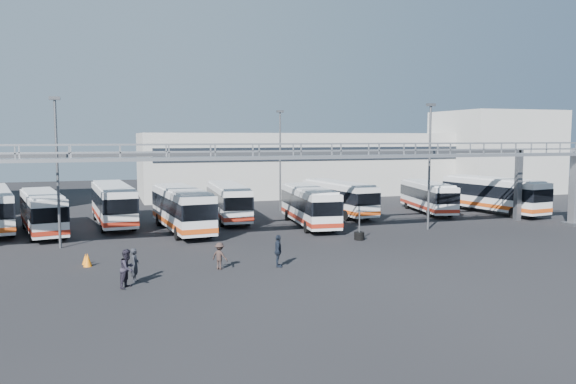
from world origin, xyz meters
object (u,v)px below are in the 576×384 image
object	(u,v)px
bus_6	(338,197)
bus_3	(182,208)
cone_right	(86,259)
light_pole_back	(280,155)
pedestrian_a	(135,265)
tire_stack	(359,235)
bus_8	(428,196)
bus_2	(113,203)
light_pole_mid	(430,159)
pedestrian_d	(278,251)
bus_4	(228,200)
pedestrian_c	(220,256)
bus_1	(43,211)
bus_5	(309,205)
pedestrian_b	(127,268)
cone_left	(88,260)
light_pole_left	(57,164)
bus_9	(493,194)

from	to	relation	value
bus_6	bus_3	bearing A→B (deg)	-169.83
cone_right	bus_3	bearing A→B (deg)	54.96
light_pole_back	pedestrian_a	size ratio (longest dim) A/B	5.78
tire_stack	light_pole_back	bearing A→B (deg)	92.19
light_pole_back	bus_8	distance (m)	15.35
bus_2	tire_stack	bearing A→B (deg)	-42.02
light_pole_mid	tire_stack	bearing A→B (deg)	-161.17
bus_2	pedestrian_d	bearing A→B (deg)	-70.29
bus_4	pedestrian_c	size ratio (longest dim) A/B	7.08
bus_1	bus_2	xyz separation A→B (m)	(5.28, 2.69, 0.14)
pedestrian_c	bus_8	bearing A→B (deg)	-98.81
bus_1	bus_5	world-z (taller)	bus_5
pedestrian_b	cone_right	bearing A→B (deg)	53.34
light_pole_back	pedestrian_c	distance (m)	26.27
pedestrian_a	tire_stack	world-z (taller)	tire_stack
bus_5	tire_stack	bearing A→B (deg)	-74.85
bus_1	cone_right	bearing A→B (deg)	-85.36
light_pole_back	bus_3	size ratio (longest dim) A/B	0.87
light_pole_back	tire_stack	distance (m)	18.32
pedestrian_d	cone_left	world-z (taller)	pedestrian_d
light_pole_mid	light_pole_left	bearing A→B (deg)	177.95
bus_8	cone_right	distance (m)	34.58
bus_2	bus_4	distance (m)	9.95
bus_4	cone_right	world-z (taller)	bus_4
bus_5	bus_9	bearing A→B (deg)	10.84
light_pole_mid	bus_8	xyz separation A→B (m)	(5.52, 8.95, -4.03)
bus_5	tire_stack	world-z (taller)	bus_5
bus_2	cone_right	world-z (taller)	bus_2
light_pole_left	bus_1	distance (m)	7.85
cone_left	pedestrian_c	bearing A→B (deg)	-23.05
pedestrian_b	cone_left	world-z (taller)	pedestrian_b
bus_1	bus_2	bearing A→B (deg)	15.81
bus_5	pedestrian_c	distance (m)	16.72
pedestrian_d	cone_right	xyz separation A→B (m)	(-10.70, 4.16, -0.62)
tire_stack	pedestrian_b	bearing A→B (deg)	-153.43
bus_2	bus_6	size ratio (longest dim) A/B	1.08
bus_9	cone_right	xyz separation A→B (m)	(-37.76, -11.44, -1.63)
cone_left	cone_right	world-z (taller)	cone_left
bus_3	bus_4	world-z (taller)	bus_3
cone_left	cone_right	distance (m)	0.63
bus_1	bus_6	xyz separation A→B (m)	(25.99, 2.34, -0.00)
pedestrian_a	bus_3	bearing A→B (deg)	-3.39
bus_8	bus_9	xyz separation A→B (m)	(6.03, -2.24, 0.25)
light_pole_mid	light_pole_back	xyz separation A→B (m)	(-8.00, 15.00, 0.00)
pedestrian_a	tire_stack	distance (m)	17.81
bus_2	pedestrian_b	bearing A→B (deg)	-94.11
bus_8	pedestrian_a	size ratio (longest dim) A/B	5.86
light_pole_mid	pedestrian_a	world-z (taller)	light_pole_mid
pedestrian_d	cone_left	distance (m)	11.15
light_pole_left	cone_left	xyz separation A→B (m)	(1.93, -6.34, -5.34)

